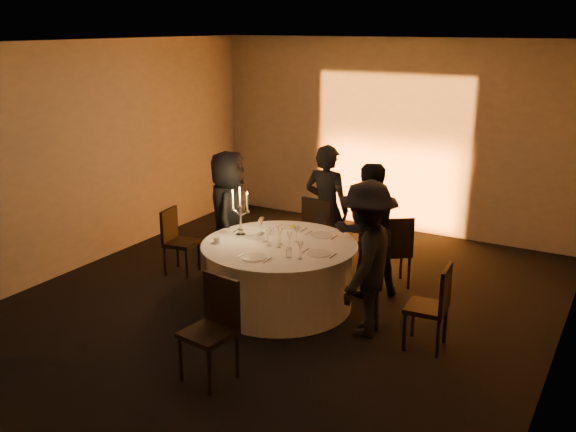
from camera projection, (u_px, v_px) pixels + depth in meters
The scene contains 35 objects.
floor at pixel (280, 305), 7.57m from camera, with size 7.00×7.00×0.00m, color black.
ceiling at pixel (279, 43), 6.71m from camera, with size 7.00×7.00×0.00m, color silver.
wall_back at pixel (392, 136), 10.06m from camera, with size 7.00×7.00×0.00m, color #9D9A92.
wall_front at pixel (11, 291), 4.23m from camera, with size 7.00×7.00×0.00m, color #9D9A92.
wall_left at pixel (86, 156), 8.56m from camera, with size 7.00×7.00×0.00m, color #9D9A92.
wall_right at pixel (569, 221), 5.72m from camera, with size 7.00×7.00×0.00m, color #9D9A92.
uplighter_fixture at pixel (381, 229), 10.22m from camera, with size 0.25×0.12×0.10m, color black.
banquet_table at pixel (280, 275), 7.46m from camera, with size 1.80×1.80×0.77m.
chair_left at pixel (176, 237), 8.45m from camera, with size 0.44×0.43×0.87m.
chair_back_left at pixel (320, 228), 8.57m from camera, with size 0.47×0.47×0.99m.
chair_back_right at pixel (394, 247), 7.96m from camera, with size 0.57×0.57×0.93m.
chair_right at pixel (434, 303), 6.44m from camera, with size 0.42×0.42×0.90m.
chair_front at pixel (214, 322), 5.91m from camera, with size 0.49×0.49×0.98m.
guest_left at pixel (229, 215), 8.24m from camera, with size 0.82×0.53×1.67m, color black.
guest_back_left at pixel (327, 209), 8.43m from camera, with size 0.62×0.41×1.71m, color black.
guest_back_right at pixel (367, 230), 7.69m from camera, with size 0.80×0.62×1.64m, color black.
guest_right at pixel (367, 259), 6.69m from camera, with size 1.08×0.62×1.67m, color black.
plate_left at pixel (249, 232), 7.73m from camera, with size 0.36×0.25×0.01m.
plate_back_left at pixel (291, 227), 7.89m from camera, with size 0.36×0.25×0.08m.
plate_back_right at pixel (321, 235), 7.63m from camera, with size 0.35×0.28×0.01m.
plate_right at pixel (319, 253), 7.02m from camera, with size 0.36×0.26×0.01m.
plate_front at pixel (254, 257), 6.90m from camera, with size 0.36×0.27×0.01m.
coffee_cup at pixel (217, 240), 7.38m from camera, with size 0.11×0.11×0.07m.
candelabra at pixel (240, 219), 7.57m from camera, with size 0.25×0.12×0.61m.
wine_glass_a at pixel (262, 222), 7.70m from camera, with size 0.07×0.07×0.19m.
wine_glass_b at pixel (296, 231), 7.37m from camera, with size 0.07×0.07×0.19m.
wine_glass_c at pixel (280, 233), 7.29m from camera, with size 0.07×0.07×0.19m.
wine_glass_d at pixel (300, 247), 6.84m from camera, with size 0.07×0.07×0.19m.
wine_glass_e at pixel (269, 234), 7.24m from camera, with size 0.07×0.07×0.19m.
wine_glass_f at pixel (261, 224), 7.62m from camera, with size 0.07×0.07×0.19m.
wine_glass_g at pixel (279, 236), 7.19m from camera, with size 0.07×0.07×0.19m.
wine_glass_h at pixel (290, 237), 7.17m from camera, with size 0.07×0.07×0.19m.
tumbler_a at pixel (289, 253), 6.91m from camera, with size 0.07×0.07×0.09m, color silver.
tumbler_b at pixel (271, 231), 7.65m from camera, with size 0.07×0.07×0.09m, color silver.
tumbler_c at pixel (265, 238), 7.41m from camera, with size 0.07×0.07×0.09m, color silver.
Camera 1 is at (3.52, -5.99, 3.20)m, focal length 40.00 mm.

